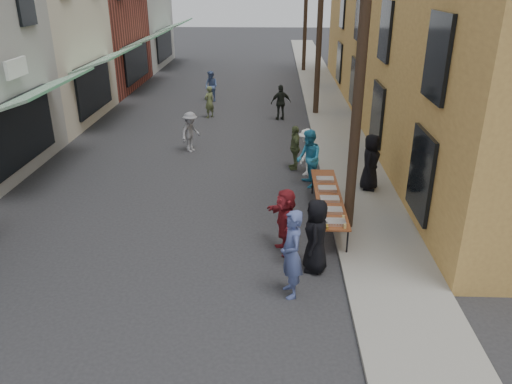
# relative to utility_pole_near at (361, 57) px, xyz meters

# --- Properties ---
(ground) EXTENTS (120.00, 120.00, 0.00)m
(ground) POSITION_rel_utility_pole_near_xyz_m (-4.30, -3.00, -4.50)
(ground) COLOR #28282B
(ground) RESTS_ON ground
(sidewalk) EXTENTS (2.20, 60.00, 0.10)m
(sidewalk) POSITION_rel_utility_pole_near_xyz_m (0.70, 12.00, -4.45)
(sidewalk) COLOR gray
(sidewalk) RESTS_ON ground
(storefront_row) EXTENTS (8.00, 37.00, 9.00)m
(storefront_row) POSITION_rel_utility_pole_near_xyz_m (-14.30, 11.96, -0.38)
(storefront_row) COLOR maroon
(storefront_row) RESTS_ON ground
(building_ochre) EXTENTS (10.00, 28.00, 10.00)m
(building_ochre) POSITION_rel_utility_pole_near_xyz_m (6.80, 11.00, 0.50)
(building_ochre) COLOR #B88641
(building_ochre) RESTS_ON ground
(utility_pole_near) EXTENTS (0.26, 0.26, 9.00)m
(utility_pole_near) POSITION_rel_utility_pole_near_xyz_m (0.00, 0.00, 0.00)
(utility_pole_near) COLOR #2D2116
(utility_pole_near) RESTS_ON ground
(utility_pole_mid) EXTENTS (0.26, 0.26, 9.00)m
(utility_pole_mid) POSITION_rel_utility_pole_near_xyz_m (0.00, 12.00, 0.00)
(utility_pole_mid) COLOR #2D2116
(utility_pole_mid) RESTS_ON ground
(utility_pole_far) EXTENTS (0.26, 0.26, 9.00)m
(utility_pole_far) POSITION_rel_utility_pole_near_xyz_m (0.00, 24.00, 0.00)
(utility_pole_far) COLOR #2D2116
(utility_pole_far) RESTS_ON ground
(serving_table) EXTENTS (0.70, 4.00, 0.75)m
(serving_table) POSITION_rel_utility_pole_near_xyz_m (-0.50, 0.47, -3.79)
(serving_table) COLOR brown
(serving_table) RESTS_ON ground
(catering_tray_sausage) EXTENTS (0.50, 0.33, 0.08)m
(catering_tray_sausage) POSITION_rel_utility_pole_near_xyz_m (-0.50, -1.18, -3.71)
(catering_tray_sausage) COLOR maroon
(catering_tray_sausage) RESTS_ON serving_table
(catering_tray_foil_b) EXTENTS (0.50, 0.33, 0.08)m
(catering_tray_foil_b) POSITION_rel_utility_pole_near_xyz_m (-0.50, -0.53, -3.71)
(catering_tray_foil_b) COLOR #B2B2B7
(catering_tray_foil_b) RESTS_ON serving_table
(catering_tray_buns) EXTENTS (0.50, 0.33, 0.08)m
(catering_tray_buns) POSITION_rel_utility_pole_near_xyz_m (-0.50, 0.17, -3.71)
(catering_tray_buns) COLOR tan
(catering_tray_buns) RESTS_ON serving_table
(catering_tray_foil_d) EXTENTS (0.50, 0.33, 0.08)m
(catering_tray_foil_d) POSITION_rel_utility_pole_near_xyz_m (-0.50, 0.87, -3.71)
(catering_tray_foil_d) COLOR #B2B2B7
(catering_tray_foil_d) RESTS_ON serving_table
(catering_tray_buns_end) EXTENTS (0.50, 0.33, 0.08)m
(catering_tray_buns_end) POSITION_rel_utility_pole_near_xyz_m (-0.50, 1.57, -3.71)
(catering_tray_buns_end) COLOR tan
(catering_tray_buns_end) RESTS_ON serving_table
(condiment_jar_a) EXTENTS (0.07, 0.07, 0.08)m
(condiment_jar_a) POSITION_rel_utility_pole_near_xyz_m (-0.72, -1.48, -3.71)
(condiment_jar_a) COLOR #A57F26
(condiment_jar_a) RESTS_ON serving_table
(condiment_jar_b) EXTENTS (0.07, 0.07, 0.08)m
(condiment_jar_b) POSITION_rel_utility_pole_near_xyz_m (-0.72, -1.38, -3.71)
(condiment_jar_b) COLOR #A57F26
(condiment_jar_b) RESTS_ON serving_table
(condiment_jar_c) EXTENTS (0.07, 0.07, 0.08)m
(condiment_jar_c) POSITION_rel_utility_pole_near_xyz_m (-0.72, -1.28, -3.71)
(condiment_jar_c) COLOR #A57F26
(condiment_jar_c) RESTS_ON serving_table
(cup_stack) EXTENTS (0.08, 0.08, 0.12)m
(cup_stack) POSITION_rel_utility_pole_near_xyz_m (-0.30, -1.43, -3.69)
(cup_stack) COLOR tan
(cup_stack) RESTS_ON serving_table
(guest_front_a) EXTENTS (0.68, 0.93, 1.75)m
(guest_front_a) POSITION_rel_utility_pole_near_xyz_m (-1.03, -2.05, -3.62)
(guest_front_a) COLOR black
(guest_front_a) RESTS_ON ground
(guest_front_b) EXTENTS (0.62, 0.80, 1.95)m
(guest_front_b) POSITION_rel_utility_pole_near_xyz_m (-1.61, -3.04, -3.53)
(guest_front_b) COLOR #4A578F
(guest_front_b) RESTS_ON ground
(guest_front_c) EXTENTS (0.86, 1.02, 1.85)m
(guest_front_c) POSITION_rel_utility_pole_near_xyz_m (-0.90, 2.97, -3.58)
(guest_front_c) COLOR teal
(guest_front_c) RESTS_ON ground
(guest_front_d) EXTENTS (0.91, 1.17, 1.60)m
(guest_front_d) POSITION_rel_utility_pole_near_xyz_m (-0.90, 3.97, -3.70)
(guest_front_d) COLOR white
(guest_front_d) RESTS_ON ground
(guest_front_e) EXTENTS (0.50, 0.95, 1.55)m
(guest_front_e) POSITION_rel_utility_pole_near_xyz_m (-1.28, 4.52, -3.73)
(guest_front_e) COLOR #566339
(guest_front_e) RESTS_ON ground
(guest_queue_back) EXTENTS (0.95, 1.61, 1.65)m
(guest_queue_back) POSITION_rel_utility_pole_near_xyz_m (-1.70, -1.23, -3.68)
(guest_queue_back) COLOR maroon
(guest_queue_back) RESTS_ON ground
(server) EXTENTS (0.84, 1.01, 1.76)m
(server) POSITION_rel_utility_pole_near_xyz_m (0.97, 2.57, -3.52)
(server) COLOR black
(server) RESTS_ON sidewalk
(passerby_left) EXTENTS (0.97, 1.15, 1.54)m
(passerby_left) POSITION_rel_utility_pole_near_xyz_m (-5.19, 6.26, -3.73)
(passerby_left) COLOR gray
(passerby_left) RESTS_ON ground
(passerby_mid) EXTENTS (1.03, 0.65, 1.63)m
(passerby_mid) POSITION_rel_utility_pole_near_xyz_m (-1.71, 10.99, -3.68)
(passerby_mid) COLOR black
(passerby_mid) RESTS_ON ground
(passerby_right) EXTENTS (0.63, 0.65, 1.50)m
(passerby_right) POSITION_rel_utility_pole_near_xyz_m (-5.10, 11.27, -3.75)
(passerby_right) COLOR #5E6A3D
(passerby_right) RESTS_ON ground
(passerby_far) EXTENTS (0.99, 0.95, 1.60)m
(passerby_far) POSITION_rel_utility_pole_near_xyz_m (-5.40, 14.65, -3.70)
(passerby_far) COLOR #526A9F
(passerby_far) RESTS_ON ground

